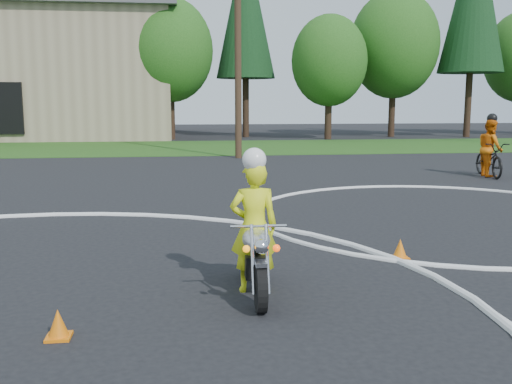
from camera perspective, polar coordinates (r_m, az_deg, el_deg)
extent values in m
cube|color=#1E4714|center=(30.21, -12.42, 4.32)|extent=(120.00, 10.00, 0.02)
torus|color=silver|center=(12.47, 18.30, -2.19)|extent=(8.10, 8.10, 0.10)
cylinder|color=black|center=(6.40, 0.47, -9.63)|extent=(0.13, 0.55, 0.55)
cylinder|color=black|center=(7.61, -0.57, -6.59)|extent=(0.13, 0.55, 0.55)
cube|color=black|center=(7.02, -0.14, -7.16)|extent=(0.27, 0.51, 0.27)
ellipsoid|color=silver|center=(6.76, 0.01, -4.76)|extent=(0.35, 0.59, 0.26)
cube|color=black|center=(7.21, -0.35, -4.19)|extent=(0.25, 0.55, 0.09)
cylinder|color=#BBBAC0|center=(6.36, -0.34, -6.72)|extent=(0.05, 0.33, 0.73)
cylinder|color=silver|center=(6.38, 1.14, -6.68)|extent=(0.05, 0.33, 0.73)
cube|color=silver|center=(6.29, 0.49, -7.16)|extent=(0.13, 0.20, 0.05)
cylinder|color=silver|center=(6.44, 0.26, -3.44)|extent=(0.64, 0.05, 0.03)
sphere|color=silver|center=(6.17, 0.56, -5.48)|extent=(0.16, 0.16, 0.16)
sphere|color=orange|center=(6.18, -0.98, -5.72)|extent=(0.08, 0.08, 0.08)
sphere|color=#FF480C|center=(6.21, 2.06, -5.64)|extent=(0.08, 0.08, 0.08)
cylinder|color=white|center=(7.41, 0.72, -7.03)|extent=(0.09, 0.73, 0.07)
imported|color=yellow|center=(6.96, -0.21, -3.53)|extent=(0.60, 0.40, 1.62)
sphere|color=white|center=(6.79, -0.17, 3.24)|extent=(0.29, 0.29, 0.29)
imported|color=black|center=(19.51, 22.32, 3.04)|extent=(1.02, 2.15, 1.09)
imported|color=orange|center=(19.48, 22.38, 4.09)|extent=(0.81, 0.97, 1.81)
sphere|color=black|center=(19.43, 22.54, 6.82)|extent=(0.31, 0.31, 0.31)
cone|color=orange|center=(6.10, -19.18, -12.34)|extent=(0.22, 0.22, 0.30)
cube|color=orange|center=(6.14, -19.11, -13.52)|extent=(0.24, 0.24, 0.03)
cone|color=orange|center=(8.82, 14.21, -5.53)|extent=(0.22, 0.22, 0.30)
cube|color=orange|center=(8.86, 14.17, -6.38)|extent=(0.24, 0.24, 0.03)
cylinder|color=#382619|center=(37.02, -8.46, 7.73)|extent=(0.44, 0.44, 3.24)
ellipsoid|color=#1E5116|center=(37.16, -8.60, 13.85)|extent=(5.40, 5.40, 6.48)
cylinder|color=#382619|center=(39.25, -1.03, 8.41)|extent=(0.44, 0.44, 3.96)
cone|color=black|center=(39.76, -1.06, 18.05)|extent=(3.96, 3.96, 9.35)
cylinder|color=#382619|center=(37.22, 7.23, 7.48)|extent=(0.44, 0.44, 2.88)
ellipsoid|color=#1E5116|center=(37.30, 7.34, 12.90)|extent=(4.80, 4.80, 5.76)
cylinder|color=#382619|center=(40.64, 13.43, 7.93)|extent=(0.44, 0.44, 3.60)
ellipsoid|color=#1E5116|center=(40.82, 13.66, 14.12)|extent=(6.00, 6.00, 7.20)
cylinder|color=#382619|center=(41.77, 20.43, 8.14)|extent=(0.44, 0.44, 4.32)
cylinder|color=#382619|center=(38.30, -14.47, 7.31)|extent=(0.44, 0.44, 2.88)
ellipsoid|color=#1E5116|center=(38.38, -14.68, 12.57)|extent=(4.80, 4.80, 5.76)
cylinder|color=#473321|center=(24.28, -1.82, 15.26)|extent=(0.28, 0.28, 10.00)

